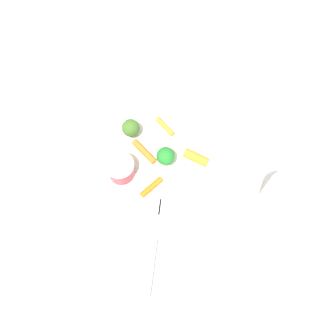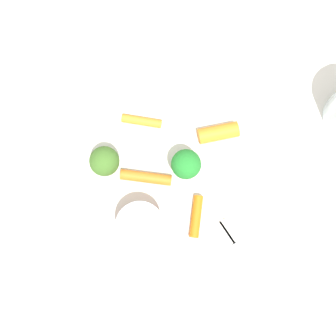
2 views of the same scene
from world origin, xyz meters
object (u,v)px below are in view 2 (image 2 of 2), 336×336
(sauce_cup, at_px, (141,227))
(carrot_stick_2, at_px, (146,177))
(broccoli_floret_0, at_px, (104,161))
(carrot_stick_0, at_px, (218,133))
(carrot_stick_1, at_px, (142,121))
(fork, at_px, (262,283))
(carrot_stick_3, at_px, (196,217))
(plate, at_px, (185,171))
(broccoli_floret_1, at_px, (189,166))

(sauce_cup, relative_size, carrot_stick_2, 0.88)
(sauce_cup, distance_m, broccoli_floret_0, 0.08)
(carrot_stick_0, bearing_deg, carrot_stick_2, 178.93)
(carrot_stick_1, distance_m, fork, 0.22)
(sauce_cup, height_order, carrot_stick_3, sauce_cup)
(carrot_stick_0, relative_size, carrot_stick_3, 0.99)
(carrot_stick_0, height_order, carrot_stick_2, carrot_stick_0)
(plate, height_order, fork, fork)
(plate, xyz_separation_m, carrot_stick_1, (-0.01, 0.07, 0.01))
(plate, relative_size, carrot_stick_0, 6.18)
(carrot_stick_2, bearing_deg, sauce_cup, -127.82)
(broccoli_floret_1, height_order, carrot_stick_1, broccoli_floret_1)
(plate, relative_size, broccoli_floret_1, 5.88)
(sauce_cup, xyz_separation_m, broccoli_floret_1, (0.08, 0.03, 0.01))
(carrot_stick_3, xyz_separation_m, fork, (0.02, -0.10, -0.00))
(broccoli_floret_1, bearing_deg, carrot_stick_1, 99.54)
(sauce_cup, distance_m, carrot_stick_3, 0.06)
(carrot_stick_1, xyz_separation_m, carrot_stick_2, (-0.03, -0.06, 0.00))
(broccoli_floret_0, bearing_deg, plate, -36.22)
(plate, distance_m, broccoli_floret_0, 0.09)
(plate, height_order, carrot_stick_0, carrot_stick_0)
(broccoli_floret_1, xyz_separation_m, carrot_stick_2, (-0.04, 0.02, -0.02))
(plate, height_order, carrot_stick_2, carrot_stick_2)
(plate, height_order, broccoli_floret_1, broccoli_floret_1)
(broccoli_floret_0, distance_m, carrot_stick_2, 0.05)
(broccoli_floret_0, bearing_deg, fork, -70.26)
(broccoli_floret_1, xyz_separation_m, carrot_stick_0, (0.05, 0.02, -0.02))
(broccoli_floret_0, height_order, fork, broccoli_floret_0)
(carrot_stick_2, bearing_deg, carrot_stick_1, 61.75)
(carrot_stick_0, height_order, fork, carrot_stick_0)
(carrot_stick_0, relative_size, carrot_stick_1, 0.99)
(plate, distance_m, carrot_stick_0, 0.06)
(broccoli_floret_0, distance_m, carrot_stick_0, 0.13)
(carrot_stick_3, bearing_deg, broccoli_floret_1, 65.77)
(plate, bearing_deg, broccoli_floret_1, -49.54)
(carrot_stick_3, bearing_deg, sauce_cup, 158.41)
(carrot_stick_3, bearing_deg, carrot_stick_2, 108.79)
(sauce_cup, xyz_separation_m, carrot_stick_2, (0.03, 0.04, -0.01))
(broccoli_floret_1, relative_size, fork, 0.29)
(broccoli_floret_0, bearing_deg, carrot_stick_2, -50.94)
(sauce_cup, height_order, carrot_stick_2, sauce_cup)
(sauce_cup, bearing_deg, carrot_stick_1, 57.37)
(sauce_cup, xyz_separation_m, carrot_stick_0, (0.13, 0.04, -0.01))
(broccoli_floret_0, height_order, carrot_stick_2, broccoli_floret_0)
(broccoli_floret_1, bearing_deg, fork, -90.62)
(plate, xyz_separation_m, broccoli_floret_1, (0.00, -0.00, 0.04))
(carrot_stick_3, height_order, fork, carrot_stick_3)
(fork, bearing_deg, broccoli_floret_1, 89.38)
(plate, height_order, sauce_cup, sauce_cup)
(broccoli_floret_0, xyz_separation_m, carrot_stick_0, (0.13, -0.04, -0.02))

